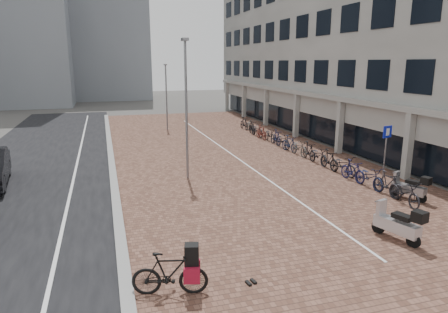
% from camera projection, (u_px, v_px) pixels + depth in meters
% --- Properties ---
extents(ground, '(140.00, 140.00, 0.00)m').
position_uv_depth(ground, '(274.00, 232.00, 13.81)').
color(ground, '#474442').
rests_on(ground, ground).
extents(plaza_brick, '(14.50, 42.00, 0.04)m').
position_uv_depth(plaza_brick, '(227.00, 153.00, 25.55)').
color(plaza_brick, brown).
rests_on(plaza_brick, ground).
extents(street_asphalt, '(8.00, 50.00, 0.03)m').
position_uv_depth(street_asphalt, '(39.00, 166.00, 22.46)').
color(street_asphalt, black).
rests_on(street_asphalt, ground).
extents(curb, '(0.35, 42.00, 0.14)m').
position_uv_depth(curb, '(111.00, 160.00, 23.54)').
color(curb, gray).
rests_on(curb, ground).
extents(lane_line, '(0.12, 44.00, 0.00)m').
position_uv_depth(lane_line, '(77.00, 163.00, 23.02)').
color(lane_line, white).
rests_on(lane_line, street_asphalt).
extents(parking_line, '(0.10, 30.00, 0.00)m').
position_uv_depth(parking_line, '(230.00, 153.00, 25.60)').
color(parking_line, white).
rests_on(parking_line, plaza_brick).
extents(office_building, '(8.40, 40.00, 15.00)m').
position_uv_depth(office_building, '(350.00, 24.00, 30.42)').
color(office_building, '#A4A49F').
rests_on(office_building, ground).
extents(hero_bike, '(1.98, 0.99, 1.34)m').
position_uv_depth(hero_bike, '(170.00, 273.00, 9.94)').
color(hero_bike, black).
rests_on(hero_bike, ground).
extents(shoes, '(0.35, 0.30, 0.08)m').
position_uv_depth(shoes, '(251.00, 283.00, 10.51)').
color(shoes, black).
rests_on(shoes, ground).
extents(scooter_front, '(1.11, 1.73, 1.14)m').
position_uv_depth(scooter_front, '(409.00, 187.00, 16.90)').
color(scooter_front, '#9C9CA1').
rests_on(scooter_front, ground).
extents(scooter_back, '(1.03, 1.89, 1.24)m').
position_uv_depth(scooter_back, '(397.00, 223.00, 12.98)').
color(scooter_back, silver).
rests_on(scooter_back, ground).
extents(parking_sign, '(0.56, 0.17, 2.73)m').
position_uv_depth(parking_sign, '(386.00, 144.00, 19.20)').
color(parking_sign, slate).
rests_on(parking_sign, ground).
extents(lamp_near, '(0.12, 0.12, 6.70)m').
position_uv_depth(lamp_near, '(186.00, 112.00, 19.33)').
color(lamp_near, gray).
rests_on(lamp_near, ground).
extents(lamp_far, '(0.12, 0.12, 5.46)m').
position_uv_depth(lamp_far, '(166.00, 98.00, 33.92)').
color(lamp_far, slate).
rests_on(lamp_far, ground).
extents(bike_row, '(1.12, 21.44, 1.05)m').
position_uv_depth(bike_row, '(296.00, 146.00, 25.34)').
color(bike_row, black).
rests_on(bike_row, ground).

